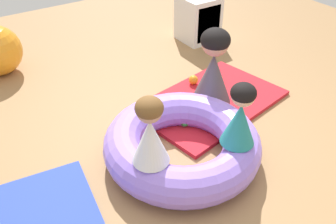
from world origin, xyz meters
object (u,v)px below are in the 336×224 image
object	(u,v)px
child_in_teal	(240,115)
play_ball_yellow	(218,79)
storage_cube	(199,19)
play_ball_green	(185,122)
inflatable_cushion	(182,143)
play_ball_orange	(193,80)
child_in_white	(150,132)
adult_seated	(213,68)

from	to	relation	value
child_in_teal	play_ball_yellow	xyz separation A→B (m)	(0.71, 1.03, -0.44)
storage_cube	play_ball_green	bearing A→B (deg)	-131.48
inflatable_cushion	play_ball_yellow	distance (m)	1.16
child_in_teal	storage_cube	world-z (taller)	child_in_teal
play_ball_orange	play_ball_yellow	world-z (taller)	play_ball_yellow
play_ball_yellow	storage_cube	xyz separation A→B (m)	(0.54, 1.02, 0.19)
child_in_white	play_ball_orange	world-z (taller)	child_in_white
inflatable_cushion	adult_seated	distance (m)	0.86
play_ball_orange	play_ball_yellow	bearing A→B (deg)	-28.96
inflatable_cushion	storage_cube	xyz separation A→B (m)	(1.49, 1.70, 0.13)
child_in_teal	play_ball_orange	xyz separation A→B (m)	(0.49, 1.15, -0.45)
child_in_teal	adult_seated	bearing A→B (deg)	-151.92
play_ball_green	play_ball_yellow	bearing A→B (deg)	29.36
inflatable_cushion	play_ball_green	world-z (taller)	inflatable_cushion
child_in_white	adult_seated	distance (m)	1.24
child_in_white	play_ball_orange	bearing A→B (deg)	-120.85
play_ball_orange	play_ball_green	bearing A→B (deg)	-133.19
adult_seated	play_ball_green	distance (m)	0.58
play_ball_green	inflatable_cushion	bearing A→B (deg)	-129.40
adult_seated	play_ball_green	size ratio (longest dim) A/B	8.92
play_ball_green	play_ball_yellow	world-z (taller)	play_ball_yellow
inflatable_cushion	play_ball_green	xyz separation A→B (m)	(0.23, 0.28, -0.07)
play_ball_green	child_in_teal	bearing A→B (deg)	-89.87
child_in_white	adult_seated	bearing A→B (deg)	-131.34
child_in_white	child_in_teal	xyz separation A→B (m)	(0.61, -0.18, -0.01)
play_ball_green	child_in_white	bearing A→B (deg)	-144.17
adult_seated	play_ball_yellow	size ratio (longest dim) A/B	7.22
play_ball_orange	play_ball_yellow	xyz separation A→B (m)	(0.22, -0.12, 0.00)
play_ball_green	storage_cube	xyz separation A→B (m)	(1.25, 1.42, 0.20)
child_in_teal	play_ball_green	xyz separation A→B (m)	(-0.00, 0.63, -0.45)
adult_seated	inflatable_cushion	bearing A→B (deg)	-105.13
child_in_white	adult_seated	world-z (taller)	child_in_white
inflatable_cushion	play_ball_yellow	bearing A→B (deg)	35.87
adult_seated	play_ball_orange	xyz separation A→B (m)	(0.04, 0.34, -0.31)
child_in_white	play_ball_orange	xyz separation A→B (m)	(1.10, 0.97, -0.45)
child_in_white	play_ball_green	world-z (taller)	child_in_white
adult_seated	play_ball_orange	distance (m)	0.46
inflatable_cushion	child_in_teal	bearing A→B (deg)	-55.97
adult_seated	play_ball_yellow	world-z (taller)	adult_seated
play_ball_green	storage_cube	world-z (taller)	storage_cube
play_ball_yellow	inflatable_cushion	bearing A→B (deg)	-144.13
play_ball_green	storage_cube	size ratio (longest dim) A/B	0.15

